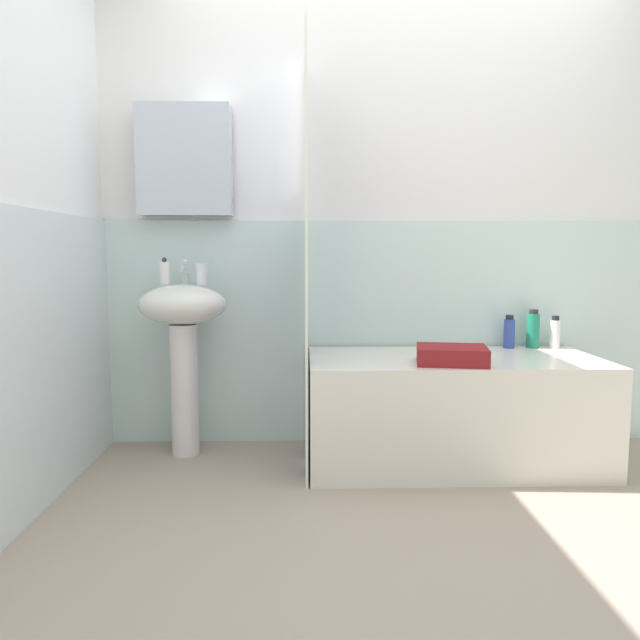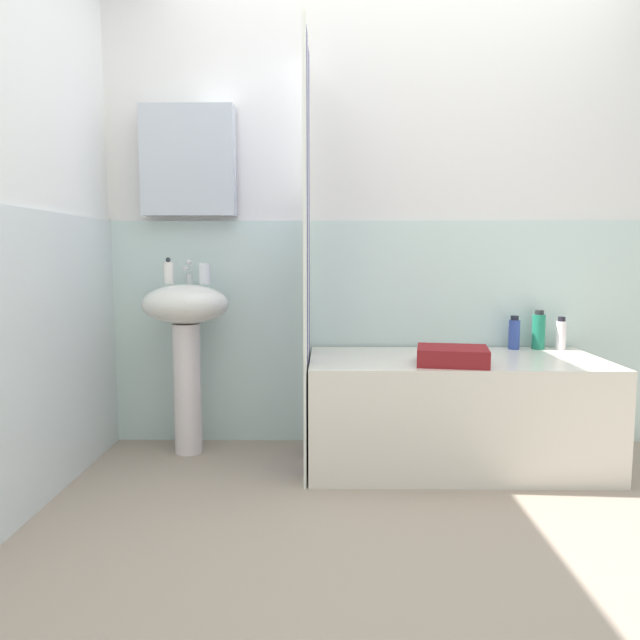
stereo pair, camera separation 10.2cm
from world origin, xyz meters
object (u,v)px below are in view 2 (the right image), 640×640
(toothbrush_cup, at_px, (205,274))
(bathtub, at_px, (454,411))
(conditioner_bottle, at_px, (561,334))
(shampoo_bottle, at_px, (514,333))
(soap_dispenser, at_px, (168,272))
(lotion_bottle, at_px, (539,331))
(towel_folded, at_px, (452,356))
(sink, at_px, (186,330))

(toothbrush_cup, xyz_separation_m, bathtub, (1.25, -0.18, -0.66))
(conditioner_bottle, height_order, shampoo_bottle, shampoo_bottle)
(soap_dispenser, relative_size, bathtub, 0.10)
(bathtub, height_order, shampoo_bottle, shampoo_bottle)
(bathtub, xyz_separation_m, lotion_bottle, (0.49, 0.27, 0.36))
(conditioner_bottle, relative_size, shampoo_bottle, 0.98)
(toothbrush_cup, relative_size, towel_folded, 0.34)
(bathtub, height_order, conditioner_bottle, conditioner_bottle)
(towel_folded, bearing_deg, bathtub, 73.28)
(conditioner_bottle, height_order, lotion_bottle, lotion_bottle)
(toothbrush_cup, bearing_deg, soap_dispenser, 173.59)
(shampoo_bottle, height_order, towel_folded, shampoo_bottle)
(soap_dispenser, relative_size, toothbrush_cup, 1.28)
(bathtub, height_order, towel_folded, towel_folded)
(sink, distance_m, bathtub, 1.40)
(soap_dispenser, height_order, toothbrush_cup, soap_dispenser)
(bathtub, height_order, lotion_bottle, lotion_bottle)
(soap_dispenser, height_order, shampoo_bottle, soap_dispenser)
(lotion_bottle, relative_size, shampoo_bottle, 1.16)
(towel_folded, bearing_deg, lotion_bottle, 39.65)
(lotion_bottle, bearing_deg, bathtub, -150.86)
(soap_dispenser, height_order, lotion_bottle, soap_dispenser)
(bathtub, xyz_separation_m, towel_folded, (-0.05, -0.18, 0.30))
(toothbrush_cup, distance_m, shampoo_bottle, 1.64)
(sink, xyz_separation_m, lotion_bottle, (1.83, 0.13, -0.02))
(soap_dispenser, bearing_deg, towel_folded, -15.47)
(conditioner_bottle, relative_size, towel_folded, 0.55)
(toothbrush_cup, relative_size, bathtub, 0.08)
(sink, distance_m, soap_dispenser, 0.31)
(conditioner_bottle, xyz_separation_m, towel_folded, (-0.66, -0.43, -0.04))
(soap_dispenser, bearing_deg, toothbrush_cup, -6.41)
(sink, relative_size, shampoo_bottle, 4.90)
(bathtub, xyz_separation_m, shampoo_bottle, (0.36, 0.27, 0.35))
(towel_folded, bearing_deg, toothbrush_cup, 163.15)
(conditioner_bottle, bearing_deg, lotion_bottle, 171.44)
(sink, height_order, toothbrush_cup, toothbrush_cup)
(bathtub, bearing_deg, towel_folded, -106.72)
(conditioner_bottle, xyz_separation_m, shampoo_bottle, (-0.24, 0.01, 0.00))
(conditioner_bottle, bearing_deg, toothbrush_cup, -177.76)
(sink, xyz_separation_m, shampoo_bottle, (1.70, 0.12, -0.03))
(shampoo_bottle, bearing_deg, soap_dispenser, -177.99)
(toothbrush_cup, xyz_separation_m, towel_folded, (1.19, -0.36, -0.36))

